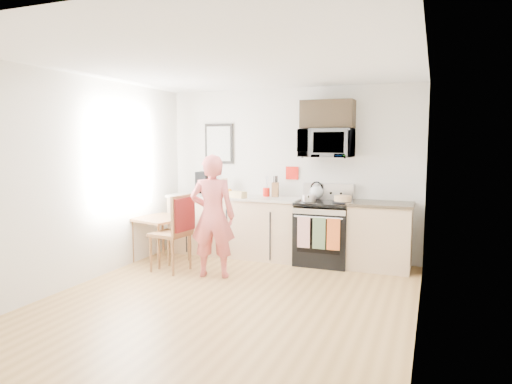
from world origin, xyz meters
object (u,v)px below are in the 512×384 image
at_px(dining_table, 160,223).
at_px(cake, 343,199).
at_px(range, 323,234).
at_px(person, 213,216).
at_px(chair, 179,223).
at_px(microwave, 327,143).

bearing_deg(dining_table, cake, 15.83).
bearing_deg(range, dining_table, -161.29).
relative_size(person, dining_table, 2.12).
distance_m(person, dining_table, 1.16).
bearing_deg(person, chair, -15.67).
bearing_deg(cake, microwave, 151.64).
relative_size(range, person, 0.72).
xyz_separation_m(dining_table, chair, (0.55, -0.39, 0.10)).
relative_size(microwave, chair, 0.71).
height_order(microwave, person, microwave).
distance_m(range, microwave, 1.33).
bearing_deg(range, microwave, 90.06).
relative_size(range, cake, 3.92).
relative_size(person, chair, 1.52).
relative_size(microwave, person, 0.47).
height_order(range, cake, range).
xyz_separation_m(microwave, chair, (-1.73, -1.27, -1.07)).
height_order(dining_table, chair, chair).
bearing_deg(dining_table, microwave, 21.04).
xyz_separation_m(microwave, dining_table, (-2.28, -0.88, -1.17)).
xyz_separation_m(person, chair, (-0.51, 0.00, -0.12)).
bearing_deg(dining_table, person, -20.30).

